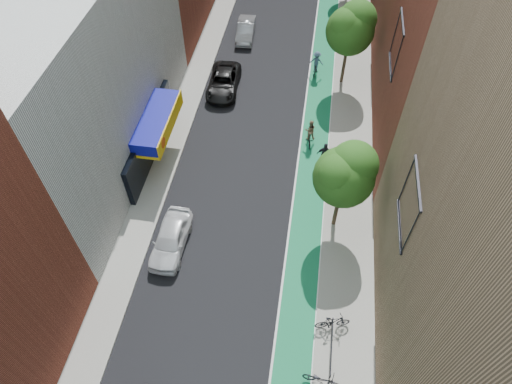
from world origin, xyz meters
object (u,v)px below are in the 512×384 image
at_px(cyclist_lane_near, 310,134).
at_px(cyclist_lane_far, 316,64).
at_px(parked_car_silver, 246,30).
at_px(parked_car_white, 171,239).
at_px(cyclist_lane_mid, 324,159).
at_px(parked_car_black, 224,82).

height_order(cyclist_lane_near, cyclist_lane_far, cyclist_lane_far).
distance_m(parked_car_silver, cyclist_lane_far, 7.87).
relative_size(parked_car_white, cyclist_lane_mid, 2.04).
relative_size(parked_car_black, parked_car_silver, 1.19).
height_order(parked_car_white, cyclist_lane_far, cyclist_lane_far).
bearing_deg(parked_car_white, cyclist_lane_near, 54.47).
distance_m(parked_car_white, cyclist_lane_mid, 11.28).
bearing_deg(parked_car_black, cyclist_lane_near, -37.62).
distance_m(parked_car_white, parked_car_black, 14.78).
distance_m(parked_car_white, cyclist_lane_near, 12.20).
bearing_deg(cyclist_lane_mid, parked_car_silver, -63.00).
bearing_deg(cyclist_lane_near, parked_car_white, 44.60).
bearing_deg(parked_car_silver, cyclist_lane_far, -37.77).
bearing_deg(parked_car_white, cyclist_lane_mid, 43.04).
height_order(parked_car_white, cyclist_lane_mid, cyclist_lane_mid).
xyz_separation_m(parked_car_silver, cyclist_lane_mid, (7.70, -14.74, 0.10)).
bearing_deg(parked_car_silver, parked_car_black, -97.03).
height_order(parked_car_white, cyclist_lane_near, cyclist_lane_near).
distance_m(parked_car_silver, cyclist_lane_near, 14.12).
height_order(parked_car_white, parked_car_silver, parked_car_white).
relative_size(parked_car_white, cyclist_lane_far, 2.14).
relative_size(parked_car_black, cyclist_lane_near, 2.56).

